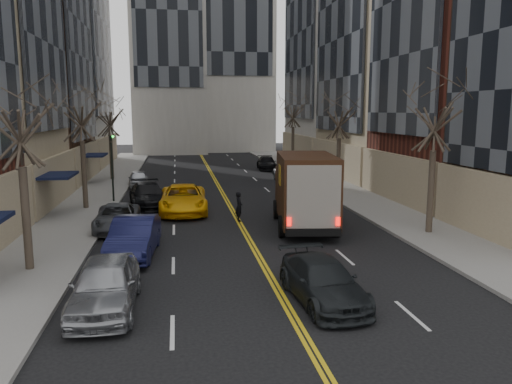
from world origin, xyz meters
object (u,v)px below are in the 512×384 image
Objects in this scene: ups_truck at (305,191)px; taxi at (183,199)px; observer_sedan at (323,281)px; pedestrian at (239,207)px.

ups_truck is 7.93m from taxi.
taxi is at bearing 148.71° from ups_truck.
ups_truck is 1.24× the size of taxi.
ups_truck reaches higher than observer_sedan.
observer_sedan is at bearing -93.50° from ups_truck.
ups_truck reaches higher than pedestrian.
taxi reaches higher than observer_sedan.
pedestrian is at bearing 154.01° from ups_truck.
taxi is (-4.14, 14.78, 0.15)m from observer_sedan.
taxi is at bearing 100.82° from observer_sedan.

